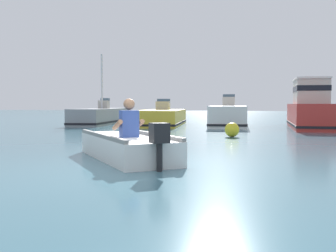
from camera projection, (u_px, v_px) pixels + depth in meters
ground_plane at (133, 169)px, 6.73m from camera, size 120.00×120.00×0.00m
rowboat_with_person at (126, 146)px, 8.05m from camera, size 2.88×3.22×1.19m
moored_boat_grey at (101, 116)px, 22.09m from camera, size 2.41×6.67×3.81m
moored_boat_yellow at (162, 118)px, 20.90m from camera, size 2.94×6.31×1.36m
moored_boat_white at (228, 117)px, 19.65m from camera, size 2.22×5.01×1.58m
moored_boat_red at (311, 109)px, 18.40m from camera, size 2.09×6.22×2.28m
mooring_buoy at (232, 130)px, 13.30m from camera, size 0.48×0.48×0.48m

